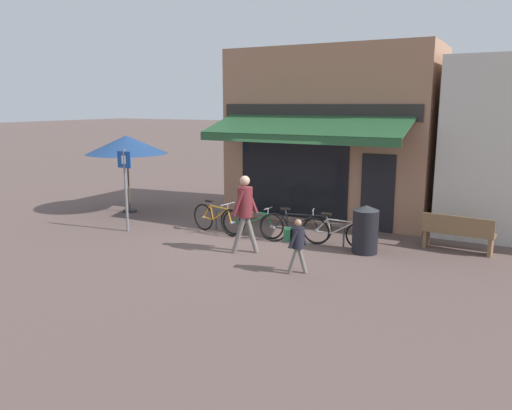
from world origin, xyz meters
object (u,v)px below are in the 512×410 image
at_px(bicycle_black, 295,227).
at_px(cafe_parasol, 127,145).
at_px(bicycle_green, 252,223).
at_px(park_bench, 458,232).
at_px(bicycle_orange, 217,219).
at_px(parking_sign, 125,181).
at_px(pedestrian_child, 296,240).
at_px(pedestrian_adult, 245,206).
at_px(bicycle_silver, 337,232).
at_px(litter_bin, 365,229).

xyz_separation_m(bicycle_black, cafe_parasol, (-6.16, 0.80, 1.75)).
bearing_deg(bicycle_green, bicycle_black, -3.37).
bearing_deg(park_bench, bicycle_green, -162.06).
distance_m(bicycle_orange, parking_sign, 2.65).
distance_m(pedestrian_child, parking_sign, 5.56).
relative_size(pedestrian_adult, cafe_parasol, 0.72).
height_order(parking_sign, park_bench, parking_sign).
bearing_deg(pedestrian_adult, bicycle_black, 53.42).
bearing_deg(bicycle_silver, cafe_parasol, 171.92).
bearing_deg(litter_bin, bicycle_silver, 170.84).
height_order(bicycle_orange, bicycle_green, bicycle_orange).
relative_size(bicycle_orange, parking_sign, 0.78).
height_order(bicycle_green, bicycle_silver, bicycle_silver).
xyz_separation_m(bicycle_black, bicycle_silver, (1.07, 0.06, -0.01)).
relative_size(bicycle_green, litter_bin, 1.54).
bearing_deg(litter_bin, bicycle_orange, -178.38).
relative_size(parking_sign, park_bench, 1.37).
xyz_separation_m(bicycle_green, pedestrian_adult, (0.55, -1.36, 0.75)).
bearing_deg(park_bench, parking_sign, -159.54).
xyz_separation_m(bicycle_orange, bicycle_green, (1.00, 0.14, -0.03)).
relative_size(bicycle_black, parking_sign, 0.78).
bearing_deg(litter_bin, parking_sign, -170.15).
xyz_separation_m(bicycle_green, park_bench, (4.87, 1.10, 0.10)).
xyz_separation_m(bicycle_silver, pedestrian_adult, (-1.73, -1.44, 0.74)).
bearing_deg(pedestrian_child, parking_sign, 160.32).
distance_m(bicycle_orange, litter_bin, 4.00).
bearing_deg(pedestrian_adult, bicycle_silver, 28.94).
relative_size(bicycle_orange, bicycle_black, 0.99).
relative_size(bicycle_green, bicycle_black, 1.00).
height_order(bicycle_black, bicycle_silver, bicycle_black).
relative_size(cafe_parasol, park_bench, 1.55).
bearing_deg(bicycle_orange, litter_bin, 13.35).
distance_m(bicycle_black, cafe_parasol, 6.45).
bearing_deg(parking_sign, bicycle_silver, 12.22).
bearing_deg(park_bench, litter_bin, -143.66).
xyz_separation_m(pedestrian_adult, pedestrian_child, (1.62, -0.76, -0.41)).
distance_m(bicycle_green, park_bench, 4.99).
relative_size(bicycle_silver, cafe_parasol, 0.70).
distance_m(bicycle_green, litter_bin, 3.00).
xyz_separation_m(bicycle_orange, litter_bin, (4.00, 0.11, 0.17)).
relative_size(bicycle_green, bicycle_silver, 0.97).
distance_m(bicycle_green, bicycle_silver, 2.28).
bearing_deg(bicycle_silver, pedestrian_child, -95.11).
height_order(bicycle_black, cafe_parasol, cafe_parasol).
distance_m(pedestrian_adult, pedestrian_child, 1.84).
bearing_deg(cafe_parasol, pedestrian_adult, -21.60).
height_order(pedestrian_adult, parking_sign, parking_sign).
height_order(bicycle_green, pedestrian_child, pedestrian_child).
bearing_deg(bicycle_silver, bicycle_black, -178.79).
xyz_separation_m(bicycle_silver, cafe_parasol, (-7.22, 0.74, 1.77)).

